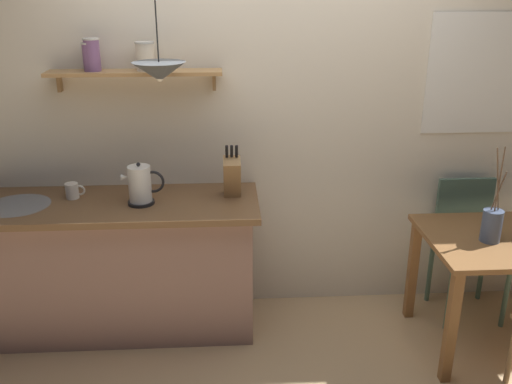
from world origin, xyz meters
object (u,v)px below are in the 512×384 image
at_px(dining_table, 507,255).
at_px(electric_kettle, 141,185).
at_px(knife_block, 232,176).
at_px(pendant_lamp, 159,72).
at_px(twig_vase, 492,225).
at_px(coffee_mug_by_sink, 73,191).
at_px(dining_chair_far, 467,240).

height_order(dining_table, electric_kettle, electric_kettle).
relative_size(knife_block, pendant_lamp, 0.65).
height_order(dining_table, pendant_lamp, pendant_lamp).
distance_m(twig_vase, coffee_mug_by_sink, 2.48).
bearing_deg(dining_chair_far, twig_vase, -101.65).
bearing_deg(knife_block, dining_table, -12.33).
relative_size(dining_table, dining_chair_far, 1.07).
xyz_separation_m(dining_table, twig_vase, (-0.15, -0.04, 0.22)).
relative_size(coffee_mug_by_sink, pendant_lamp, 0.24).
bearing_deg(coffee_mug_by_sink, dining_table, -8.33).
relative_size(twig_vase, knife_block, 1.70).
xyz_separation_m(dining_table, coffee_mug_by_sink, (-2.59, 0.38, 0.32)).
bearing_deg(dining_chair_far, dining_table, -82.84).
bearing_deg(twig_vase, knife_block, 165.02).
xyz_separation_m(dining_chair_far, pendant_lamp, (-1.95, -0.19, 1.15)).
relative_size(dining_chair_far, pendant_lamp, 1.79).
height_order(twig_vase, coffee_mug_by_sink, twig_vase).
xyz_separation_m(twig_vase, pendant_lamp, (-1.86, 0.27, 0.84)).
bearing_deg(dining_table, knife_block, 167.67).
distance_m(knife_block, coffee_mug_by_sink, 0.98).
distance_m(twig_vase, knife_block, 1.53).
xyz_separation_m(electric_kettle, knife_block, (0.54, 0.09, 0.02)).
height_order(twig_vase, electric_kettle, twig_vase).
relative_size(electric_kettle, pendant_lamp, 0.51).
bearing_deg(pendant_lamp, twig_vase, -8.23).
distance_m(dining_chair_far, twig_vase, 0.56).
xyz_separation_m(electric_kettle, pendant_lamp, (0.15, -0.03, 0.67)).
relative_size(dining_table, knife_block, 2.94).
distance_m(twig_vase, pendant_lamp, 2.05).
relative_size(dining_table, coffee_mug_by_sink, 8.12).
relative_size(dining_table, pendant_lamp, 1.91).
height_order(twig_vase, pendant_lamp, pendant_lamp).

